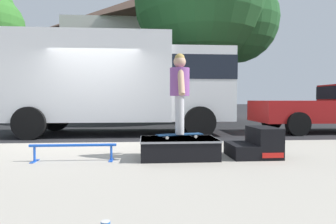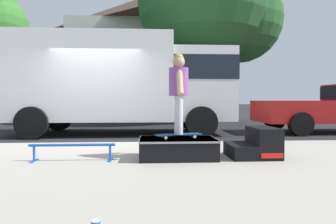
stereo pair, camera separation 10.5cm
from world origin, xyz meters
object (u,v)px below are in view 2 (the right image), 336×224
at_px(skate_box, 178,147).
at_px(skater_kid, 179,87).
at_px(box_truck, 123,80).
at_px(street_tree_main, 211,7).
at_px(skateboard, 179,135).
at_px(grind_rail, 72,148).
at_px(kicker_ramp, 256,145).

relative_size(skate_box, skater_kid, 0.95).
relative_size(skate_box, box_truck, 0.18).
xyz_separation_m(skate_box, street_tree_main, (2.45, 9.12, 5.19)).
relative_size(skateboard, box_truck, 0.12).
height_order(skate_box, grind_rail, skate_box).
bearing_deg(box_truck, kicker_ramp, -60.17).
distance_m(kicker_ramp, box_truck, 5.49).
relative_size(skater_kid, box_truck, 0.19).
bearing_deg(kicker_ramp, skater_kid, 178.50).
height_order(skate_box, kicker_ramp, kicker_ramp).
bearing_deg(box_truck, skater_kid, -73.68).
relative_size(skate_box, kicker_ramp, 1.60).
distance_m(skater_kid, street_tree_main, 10.29).
bearing_deg(skate_box, skater_kid, 60.47).
height_order(kicker_ramp, box_truck, box_truck).
relative_size(skate_box, grind_rail, 0.94).
height_order(kicker_ramp, skater_kid, skater_kid).
bearing_deg(skate_box, grind_rail, -175.88).
relative_size(box_truck, street_tree_main, 0.79).
relative_size(skate_box, skateboard, 1.56).
relative_size(skateboard, skater_kid, 0.61).
height_order(skater_kid, street_tree_main, street_tree_main).
distance_m(grind_rail, skater_kid, 1.96).
height_order(skateboard, street_tree_main, street_tree_main).
distance_m(skate_box, kicker_ramp, 1.32).
height_order(box_truck, street_tree_main, street_tree_main).
bearing_deg(street_tree_main, skate_box, -105.02).
xyz_separation_m(skateboard, street_tree_main, (2.43, 9.08, 4.98)).
height_order(skate_box, box_truck, box_truck).
bearing_deg(kicker_ramp, grind_rail, -177.70).
distance_m(box_truck, street_tree_main, 6.98).
height_order(skate_box, street_tree_main, street_tree_main).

